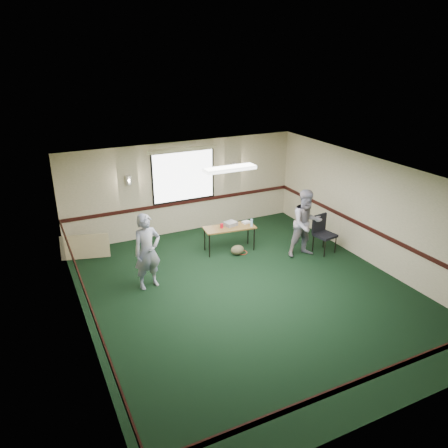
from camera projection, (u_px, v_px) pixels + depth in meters
name	position (u px, v px, depth m)	size (l,w,h in m)	color
ground	(249.00, 293.00, 9.85)	(8.00, 8.00, 0.00)	black
room_shell	(210.00, 199.00, 11.02)	(8.00, 8.02, 8.00)	tan
folding_table	(229.00, 229.00, 11.65)	(1.43, 0.70, 0.69)	#553B18
projector	(230.00, 224.00, 11.71)	(0.31, 0.26, 0.10)	gray
game_console	(246.00, 222.00, 11.89)	(0.20, 0.16, 0.05)	silver
red_cup	(222.00, 226.00, 11.55)	(0.08, 0.08, 0.12)	#B50C19
water_bottle	(252.00, 223.00, 11.64)	(0.06, 0.06, 0.21)	#85B7DA
duffel_bag	(237.00, 250.00, 11.61)	(0.37, 0.28, 0.26)	#4A482A
cable_coil	(242.00, 252.00, 11.75)	(0.29, 0.29, 0.01)	red
folded_table	(85.00, 247.00, 11.36)	(1.23, 0.05, 0.63)	tan
conference_chair	(322.00, 231.00, 11.65)	(0.57, 0.59, 1.01)	black
person_left	(147.00, 251.00, 9.79)	(0.65, 0.43, 1.78)	#3D4C87
person_right	(306.00, 224.00, 11.28)	(0.88, 0.69, 1.81)	#7486B5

